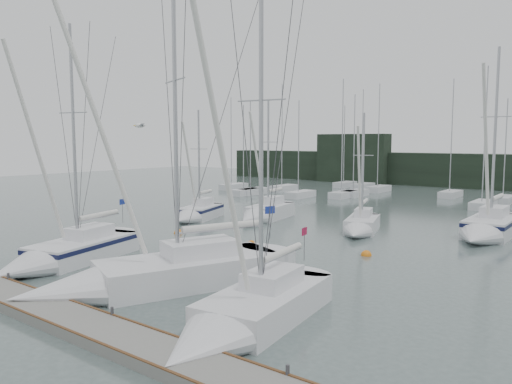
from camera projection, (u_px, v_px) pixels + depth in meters
ground at (158, 290)px, 23.35m from camera, size 160.00×160.00×0.00m
dock at (60, 316)px, 19.38m from camera, size 24.00×2.00×0.40m
far_treeline at (485, 171)px, 72.04m from camera, size 90.00×4.00×5.00m
far_building_left at (353, 158)px, 82.40m from camera, size 12.00×3.00×8.00m
mast_forest at (447, 197)px, 57.00m from camera, size 58.66×26.82×14.63m
sailboat_near_left at (60, 256)px, 27.72m from camera, size 5.08×10.17×14.44m
sailboat_near_center at (134, 279)px, 22.95m from camera, size 8.08×12.82×16.63m
sailboat_near_right at (240, 320)px, 17.98m from camera, size 4.06×9.98×14.36m
sailboat_mid_a at (195, 214)px, 43.62m from camera, size 4.45×7.31×10.37m
sailboat_mid_b at (263, 214)px, 43.59m from camera, size 3.73×7.88×11.38m
sailboat_mid_c at (360, 227)px, 37.26m from camera, size 4.08×7.10×9.71m
sailboat_mid_d at (487, 230)px, 35.38m from camera, size 2.92×9.22×14.48m
buoy_a at (251, 244)px, 33.67m from camera, size 0.53×0.53×0.53m
buoy_b at (366, 255)px, 30.34m from camera, size 0.65×0.65×0.65m
buoy_c at (178, 233)px, 37.54m from camera, size 0.67×0.67×0.67m
seagull at (140, 126)px, 22.28m from camera, size 1.03×0.58×0.21m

